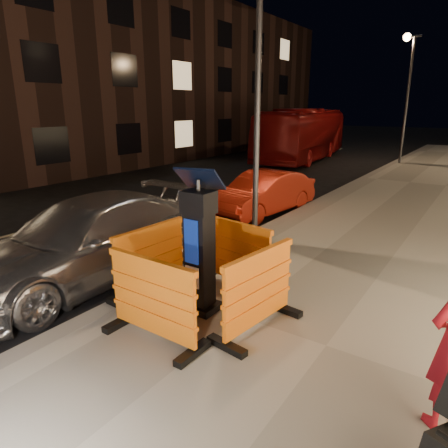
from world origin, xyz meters
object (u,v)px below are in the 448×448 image
Objects in this scene: barrier_front at (153,300)px; bus_doubledecker at (302,160)px; car_red at (263,214)px; barrier_back at (236,254)px; car_silver at (92,277)px; barrier_bldgside at (258,291)px; parking_kiosk at (199,245)px; barrier_kerbside at (151,260)px.

bus_doubledecker is at bearing 108.66° from barrier_front.
bus_doubledecker is at bearing 115.59° from car_red.
car_red is at bearing 122.51° from barrier_back.
car_silver is at bearing -85.79° from bus_doubledecker.
car_silver is (-2.51, -0.91, -0.70)m from barrier_back.
barrier_front is at bearing 142.58° from barrier_bldgside.
parking_kiosk is 0.54× the size of car_red.
barrier_kerbside is at bearing 97.58° from barrier_bldgside.
barrier_bldgside is 0.29× the size of car_silver.
barrier_kerbside is at bearing -174.42° from parking_kiosk.
parking_kiosk is 0.19× the size of bus_doubledecker.
car_silver is at bearing 92.04° from barrier_kerbside.
parking_kiosk is at bearing 97.58° from barrier_bldgside.
car_silver is 17.73m from bus_doubledecker.
barrier_front is 0.29× the size of car_silver.
bus_doubledecker reaches higher than barrier_bldgside.
barrier_front is (0.00, -0.95, -0.43)m from parking_kiosk.
barrier_bldgside is at bearing 45.58° from barrier_front.
parking_kiosk is 2.75m from car_silver.
barrier_kerbside is 1.71m from car_silver.
barrier_bldgside is (1.90, 0.00, 0.00)m from barrier_kerbside.
barrier_back is 0.14× the size of bus_doubledecker.
parking_kiosk is 1.40× the size of barrier_back.
barrier_kerbside is at bearing -126.42° from barrier_back.
barrier_back is (0.00, 1.90, 0.00)m from barrier_front.
barrier_front is 2.79m from car_silver.
barrier_back is 0.29× the size of car_silver.
bus_doubledecker is (-6.00, 18.38, -0.70)m from barrier_front.
parking_kiosk is at bearing 90.58° from barrier_front.
parking_kiosk reaches higher than barrier_bldgside.
car_red is at bearing -78.78° from bus_doubledecker.
barrier_kerbside reaches higher than car_silver.
barrier_kerbside is at bearing -80.98° from bus_doubledecker.
parking_kiosk is 1.40× the size of barrier_front.
barrier_bldgside is (0.95, 0.95, 0.00)m from barrier_front.
barrier_kerbside reaches higher than car_red.
car_silver is 0.48× the size of bus_doubledecker.
barrier_back and barrier_bldgside have the same top height.
bus_doubledecker is at bearing 118.59° from barrier_back.
barrier_bldgside reaches higher than car_silver.
barrier_kerbside is at bearing 135.58° from barrier_front.
barrier_front is 1.34m from barrier_bldgside.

